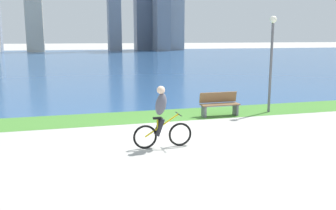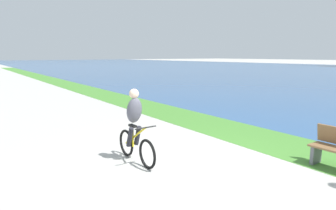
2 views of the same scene
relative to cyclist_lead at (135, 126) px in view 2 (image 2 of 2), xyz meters
name	(u,v)px [view 2 (image 2 of 2)]	position (x,y,z in m)	size (l,w,h in m)	color
ground_plane	(197,166)	(1.04, 0.99, -0.84)	(300.00, 300.00, 0.00)	#B2AFA8
grass_strip_bayside	(277,143)	(1.04, 3.96, -0.84)	(120.00, 2.15, 0.01)	#478433
cyclist_lead	(135,126)	(0.00, 0.00, 0.00)	(1.65, 0.52, 1.70)	black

